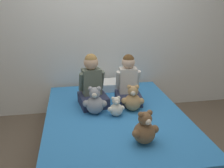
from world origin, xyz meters
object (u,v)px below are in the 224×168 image
at_px(child_on_left, 92,85).
at_px(teddy_bear_held_by_left_child, 95,102).
at_px(pillow_at_headboard, 105,85).
at_px(teddy_bear_between_children, 116,108).
at_px(child_on_right, 128,84).
at_px(teddy_bear_at_foot_of_bed, 145,130).
at_px(bed, 116,131).
at_px(teddy_bear_held_by_right_child, 133,100).

distance_m(child_on_left, teddy_bear_held_by_left_child, 0.28).
distance_m(teddy_bear_held_by_left_child, pillow_at_headboard, 0.79).
xyz_separation_m(teddy_bear_between_children, pillow_at_headboard, (0.00, 0.85, -0.04)).
bearing_deg(teddy_bear_held_by_left_child, teddy_bear_between_children, -13.54).
distance_m(child_on_right, teddy_bear_held_by_left_child, 0.52).
xyz_separation_m(teddy_bear_held_by_left_child, teddy_bear_at_foot_of_bed, (0.38, -0.66, -0.00)).
relative_size(bed, teddy_bear_at_foot_of_bed, 6.36).
height_order(child_on_right, teddy_bear_held_by_right_child, child_on_right).
xyz_separation_m(bed, teddy_bear_at_foot_of_bed, (0.15, -0.59, 0.36)).
xyz_separation_m(child_on_left, teddy_bear_between_children, (0.23, -0.36, -0.16)).
bearing_deg(teddy_bear_between_children, teddy_bear_at_foot_of_bed, -80.01).
xyz_separation_m(child_on_left, child_on_right, (0.45, -0.00, -0.01)).
xyz_separation_m(bed, teddy_bear_held_by_right_child, (0.22, 0.08, 0.35)).
distance_m(teddy_bear_held_by_right_child, pillow_at_headboard, 0.78).
height_order(child_on_left, teddy_bear_held_by_left_child, child_on_left).
height_order(child_on_left, pillow_at_headboard, child_on_left).
height_order(teddy_bear_at_foot_of_bed, pillow_at_headboard, teddy_bear_at_foot_of_bed).
bearing_deg(teddy_bear_held_by_left_child, child_on_right, 40.52).
relative_size(bed, child_on_right, 3.32).
xyz_separation_m(teddy_bear_held_by_left_child, teddy_bear_held_by_right_child, (0.44, 0.01, -0.00)).
bearing_deg(child_on_right, teddy_bear_held_by_right_child, -86.84).
relative_size(child_on_left, teddy_bear_held_by_left_child, 1.94).
relative_size(child_on_left, teddy_bear_between_children, 2.72).
bearing_deg(pillow_at_headboard, teddy_bear_held_by_left_child, -106.74).
xyz_separation_m(bed, child_on_right, (0.22, 0.33, 0.46)).
relative_size(teddy_bear_held_by_right_child, teddy_bear_between_children, 1.36).
height_order(child_on_left, teddy_bear_between_children, child_on_left).
relative_size(child_on_left, pillow_at_headboard, 1.32).
bearing_deg(teddy_bear_at_foot_of_bed, teddy_bear_held_by_right_child, 70.24).
distance_m(child_on_right, teddy_bear_at_foot_of_bed, 0.93).
bearing_deg(teddy_bear_between_children, bed, 75.25).
bearing_deg(teddy_bear_at_foot_of_bed, teddy_bear_between_children, 91.28).
xyz_separation_m(teddy_bear_held_by_left_child, pillow_at_headboard, (0.23, 0.75, -0.08)).
distance_m(child_on_left, child_on_right, 0.45).
distance_m(bed, teddy_bear_at_foot_of_bed, 0.71).
height_order(teddy_bear_held_by_left_child, teddy_bear_between_children, teddy_bear_held_by_left_child).
xyz_separation_m(bed, teddy_bear_between_children, (-0.00, -0.03, 0.32)).
height_order(teddy_bear_between_children, teddy_bear_at_foot_of_bed, teddy_bear_at_foot_of_bed).
distance_m(bed, teddy_bear_held_by_right_child, 0.42).
xyz_separation_m(bed, pillow_at_headboard, (0.00, 0.82, 0.28)).
relative_size(child_on_right, teddy_bear_at_foot_of_bed, 1.91).
distance_m(bed, pillow_at_headboard, 0.87).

